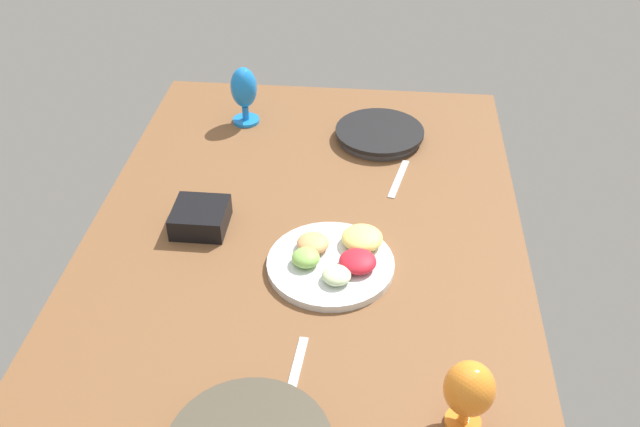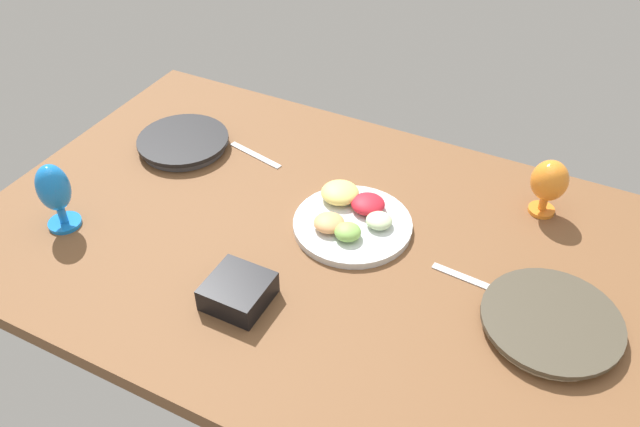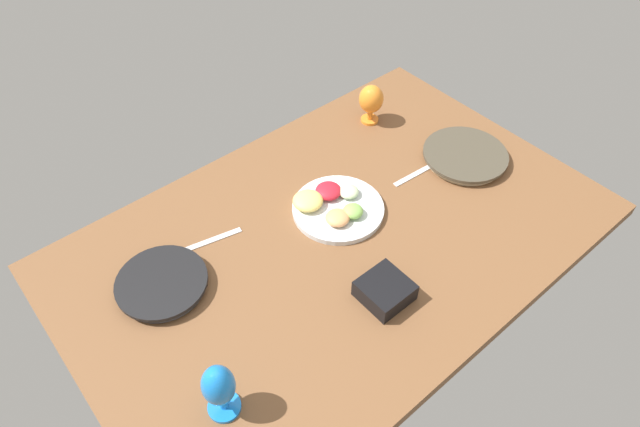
{
  "view_description": "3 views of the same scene",
  "coord_description": "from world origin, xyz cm",
  "views": [
    {
      "loc": [
        123.3,
        15.92,
        104.84
      ],
      "look_at": [
        -4.54,
        3.75,
        6.5
      ],
      "focal_mm": 39.17,
      "sensor_mm": 36.0,
      "label": 1
    },
    {
      "loc": [
        53.31,
        -101.74,
        104.95
      ],
      "look_at": [
        0.74,
        1.51,
        6.5
      ],
      "focal_mm": 36.88,
      "sensor_mm": 36.0,
      "label": 2
    },
    {
      "loc": [
        -75.39,
        -81.07,
        127.29
      ],
      "look_at": [
        -2.36,
        5.29,
        6.5
      ],
      "focal_mm": 31.51,
      "sensor_mm": 36.0,
      "label": 3
    }
  ],
  "objects": [
    {
      "name": "dinner_plate_right",
      "position": [
        55.6,
        -2.56,
        1.55
      ],
      "size": [
        28.66,
        28.66,
        2.98
      ],
      "color": "beige",
      "rests_on": "ground_plane"
    },
    {
      "name": "fruit_platter",
      "position": [
        5.93,
        8.14,
        1.91
      ],
      "size": [
        28.62,
        28.62,
        5.53
      ],
      "color": "silver",
      "rests_on": "ground_plane"
    },
    {
      "name": "hurricane_glass_blue",
      "position": [
        -55.87,
        -23.3,
        10.32
      ],
      "size": [
        7.9,
        7.9,
        17.47
      ],
      "color": "#1B7CDF",
      "rests_on": "ground_plane"
    },
    {
      "name": "ground_plane",
      "position": [
        0.0,
        0.0,
        -2.0
      ],
      "size": [
        160.0,
        104.0,
        4.0
      ],
      "primitive_type": "cube",
      "color": "brown"
    },
    {
      "name": "fork_by_right_plate",
      "position": [
        37.26,
        3.02,
        0.3
      ],
      "size": [
        18.08,
        3.14,
        0.6
      ],
      "primitive_type": "cube",
      "rotation": [
        0.0,
        0.0,
        -0.08
      ],
      "color": "silver",
      "rests_on": "ground_plane"
    },
    {
      "name": "dinner_plate_left",
      "position": [
        -49.68,
        16.55,
        1.64
      ],
      "size": [
        25.29,
        25.29,
        3.15
      ],
      "color": "#4C4C51",
      "rests_on": "ground_plane"
    },
    {
      "name": "fork_by_left_plate",
      "position": [
        -29.87,
        22.25,
        0.3
      ],
      "size": [
        17.96,
        5.67,
        0.6
      ],
      "primitive_type": "cube",
      "rotation": [
        0.0,
        0.0,
        -0.22
      ],
      "color": "silver",
      "rests_on": "ground_plane"
    },
    {
      "name": "square_bowl_black",
      "position": [
        -5.14,
        -25.06,
        3.1
      ],
      "size": [
        12.76,
        12.76,
        5.57
      ],
      "color": "black",
      "rests_on": "ground_plane"
    },
    {
      "name": "hurricane_glass_orange",
      "position": [
        45.72,
        33.93,
        9.11
      ],
      "size": [
        8.86,
        8.86,
        14.84
      ],
      "color": "orange",
      "rests_on": "ground_plane"
    }
  ]
}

